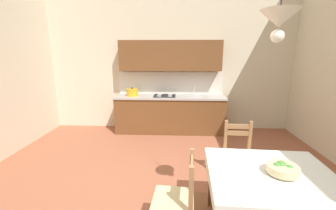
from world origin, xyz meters
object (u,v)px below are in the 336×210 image
at_px(kitchen_cabinetry, 170,97).
at_px(dining_table, 270,184).
at_px(dining_chair_kitchen_side, 239,155).
at_px(dining_chair_tv_side, 177,200).
at_px(fruit_bowl, 282,169).
at_px(pendant_lamp, 279,20).

bearing_deg(kitchen_cabinetry, dining_table, -70.41).
xyz_separation_m(kitchen_cabinetry, dining_chair_kitchen_side, (1.09, -2.19, -0.41)).
bearing_deg(dining_table, dining_chair_kitchen_side, 91.88).
height_order(dining_chair_tv_side, fruit_bowl, dining_chair_tv_side).
relative_size(dining_table, dining_chair_kitchen_side, 1.38).
xyz_separation_m(dining_chair_tv_side, dining_chair_kitchen_side, (0.90, 1.02, 0.00)).
bearing_deg(fruit_bowl, dining_chair_kitchen_side, 96.67).
height_order(kitchen_cabinetry, dining_chair_kitchen_side, kitchen_cabinetry).
bearing_deg(dining_table, pendant_lamp, -158.41).
distance_m(kitchen_cabinetry, pendant_lamp, 3.61).
height_order(kitchen_cabinetry, dining_table, kitchen_cabinetry).
xyz_separation_m(dining_table, dining_chair_tv_side, (-0.93, -0.04, -0.18)).
bearing_deg(kitchen_cabinetry, dining_chair_tv_side, -86.52).
distance_m(dining_table, dining_chair_tv_side, 0.95).
distance_m(kitchen_cabinetry, dining_table, 3.37).
relative_size(dining_table, pendant_lamp, 1.59).
relative_size(kitchen_cabinetry, dining_chair_tv_side, 2.85).
xyz_separation_m(dining_chair_kitchen_side, pendant_lamp, (-0.09, -1.02, 1.73)).
distance_m(dining_table, fruit_bowl, 0.21).
relative_size(dining_chair_tv_side, dining_chair_kitchen_side, 1.00).
distance_m(kitchen_cabinetry, dining_chair_kitchen_side, 2.48).
bearing_deg(dining_chair_kitchen_side, dining_table, -88.12).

